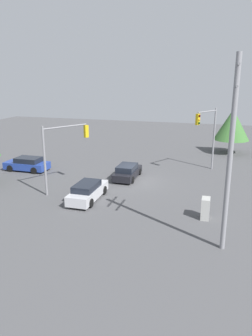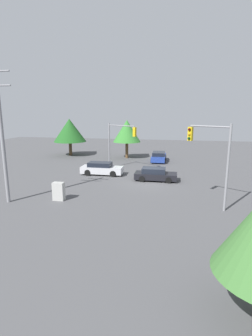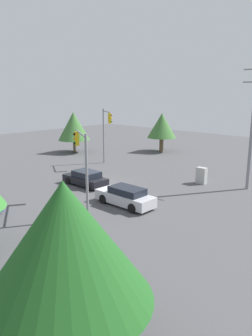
% 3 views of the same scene
% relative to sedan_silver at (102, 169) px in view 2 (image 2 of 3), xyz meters
% --- Properties ---
extents(ground_plane, '(80.00, 80.00, 0.00)m').
position_rel_sedan_silver_xyz_m(ground_plane, '(-5.54, 2.36, -0.70)').
color(ground_plane, '#4C4C4F').
extents(sedan_silver, '(4.75, 1.85, 1.43)m').
position_rel_sedan_silver_xyz_m(sedan_silver, '(0.00, 0.00, 0.00)').
color(sedan_silver, silver).
rests_on(sedan_silver, ground_plane).
extents(sedan_blue, '(2.04, 4.47, 1.39)m').
position_rel_sedan_silver_xyz_m(sedan_blue, '(-5.90, -9.21, -0.02)').
color(sedan_blue, '#233D93').
rests_on(sedan_blue, ground_plane).
extents(sedan_dark, '(4.38, 1.93, 1.35)m').
position_rel_sedan_silver_xyz_m(sedan_dark, '(-6.25, 1.44, -0.05)').
color(sedan_dark, black).
rests_on(sedan_dark, ground_plane).
extents(traffic_signal_main, '(3.87, 2.43, 5.69)m').
position_rel_sedan_silver_xyz_m(traffic_signal_main, '(-1.54, -2.73, 3.25)').
color(traffic_signal_main, gray).
rests_on(traffic_signal_main, ground_plane).
extents(traffic_signal_cross, '(2.92, 1.85, 6.34)m').
position_rel_sedan_silver_xyz_m(traffic_signal_cross, '(-10.85, 8.43, 3.60)').
color(traffic_signal_cross, gray).
rests_on(traffic_signal_cross, ground_plane).
extents(utility_pole_tall, '(2.20, 0.28, 10.60)m').
position_rel_sedan_silver_xyz_m(utility_pole_tall, '(4.85, 10.28, 4.90)').
color(utility_pole_tall, gray).
rests_on(utility_pole_tall, ground_plane).
extents(electrical_cabinet, '(0.92, 0.55, 1.49)m').
position_rel_sedan_silver_xyz_m(electrical_cabinet, '(1.04, 9.10, 0.05)').
color(electrical_cabinet, '#B2B2AD').
rests_on(electrical_cabinet, ground_plane).
extents(tree_behind, '(5.18, 5.18, 5.91)m').
position_rel_sedan_silver_xyz_m(tree_behind, '(8.60, -11.70, 3.37)').
color(tree_behind, '#4C3823').
rests_on(tree_behind, ground_plane).
extents(tree_left, '(4.19, 4.19, 5.81)m').
position_rel_sedan_silver_xyz_m(tree_left, '(-0.88, -11.04, 3.43)').
color(tree_left, brown).
rests_on(tree_left, ground_plane).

